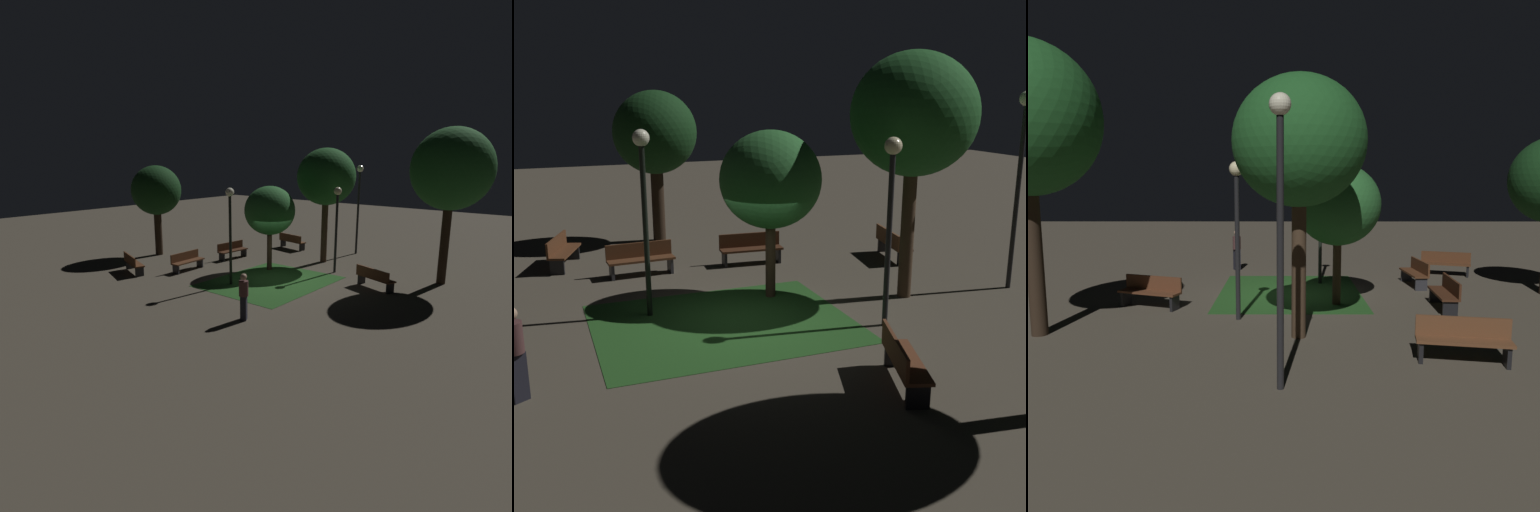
% 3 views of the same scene
% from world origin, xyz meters
% --- Properties ---
extents(ground_plane, '(60.00, 60.00, 0.00)m').
position_xyz_m(ground_plane, '(0.00, 0.00, 0.00)').
color(ground_plane, '#4C4438').
extents(grass_lawn, '(5.48, 4.45, 0.01)m').
position_xyz_m(grass_lawn, '(0.59, 0.09, 0.01)').
color(grass_lawn, '#23511E').
rests_on(grass_lawn, ground).
extents(bench_by_lamp, '(1.83, 0.61, 0.88)m').
position_xyz_m(bench_by_lamp, '(-1.59, -4.21, 0.48)').
color(bench_by_lamp, '#422314').
rests_on(bench_by_lamp, ground).
extents(bench_lawn_edge, '(1.82, 0.58, 0.88)m').
position_xyz_m(bench_lawn_edge, '(1.59, -4.21, 0.48)').
color(bench_lawn_edge, '#512D19').
rests_on(bench_lawn_edge, ground).
extents(bench_front_right, '(1.05, 1.86, 0.88)m').
position_xyz_m(bench_front_right, '(-1.39, 4.01, 0.48)').
color(bench_front_right, brown).
rests_on(bench_front_right, ground).
extents(bench_path_side, '(1.04, 1.86, 0.88)m').
position_xyz_m(bench_path_side, '(3.52, -5.83, 0.48)').
color(bench_path_side, '#512D19').
rests_on(bench_path_side, ground).
extents(bench_back_row, '(0.81, 1.86, 0.88)m').
position_xyz_m(bench_back_row, '(-5.70, -3.22, 0.48)').
color(bench_back_row, brown).
rests_on(bench_back_row, ground).
extents(tree_back_left, '(2.91, 2.91, 5.77)m').
position_xyz_m(tree_back_left, '(-4.09, -0.06, 4.32)').
color(tree_back_left, '#423021').
rests_on(tree_back_left, ground).
extents(tree_near_wall, '(2.40, 2.40, 4.02)m').
position_xyz_m(tree_near_wall, '(-1.04, -1.24, 2.85)').
color(tree_near_wall, '#423021').
rests_on(tree_near_wall, ground).
extents(lamp_post_plaza_east, '(0.36, 0.36, 4.12)m').
position_xyz_m(lamp_post_plaza_east, '(1.97, -0.97, 2.83)').
color(lamp_post_plaza_east, black).
rests_on(lamp_post_plaza_east, ground).
extents(lamp_post_near_wall, '(0.36, 0.36, 4.88)m').
position_xyz_m(lamp_post_near_wall, '(-6.96, 0.33, 3.28)').
color(lamp_post_near_wall, black).
rests_on(lamp_post_near_wall, ground).
extents(lamp_post_path_center, '(0.36, 0.36, 4.00)m').
position_xyz_m(lamp_post_path_center, '(-2.63, 1.45, 2.77)').
color(lamp_post_path_center, black).
rests_on(lamp_post_path_center, ground).
extents(pedestrian, '(0.34, 0.32, 1.61)m').
position_xyz_m(pedestrian, '(4.71, 2.18, 0.85)').
color(pedestrian, black).
rests_on(pedestrian, ground).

